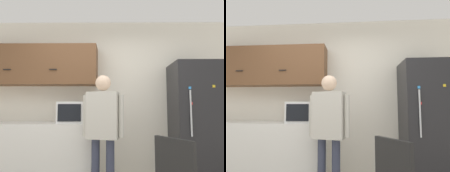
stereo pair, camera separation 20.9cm
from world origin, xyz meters
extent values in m
cube|color=silver|center=(0.00, 1.85, 1.35)|extent=(6.00, 0.06, 2.70)
cube|color=silver|center=(-1.15, 1.50, 0.46)|extent=(2.11, 0.63, 0.92)
cube|color=brown|center=(-1.15, 1.63, 1.86)|extent=(2.11, 0.38, 0.67)
cube|color=black|center=(-1.51, 1.43, 1.76)|extent=(0.12, 0.01, 0.01)
cube|color=black|center=(-0.78, 1.43, 1.76)|extent=(0.12, 0.01, 0.01)
cube|color=white|center=(-0.42, 1.43, 1.08)|extent=(0.49, 0.37, 0.33)
cube|color=black|center=(-0.46, 1.24, 1.08)|extent=(0.34, 0.01, 0.25)
cube|color=#B2B2B2|center=(-0.21, 1.24, 1.08)|extent=(0.07, 0.01, 0.26)
cylinder|color=#33384C|center=(-0.05, 1.01, 0.37)|extent=(0.11, 0.11, 0.75)
cylinder|color=#33384C|center=(0.15, 0.96, 0.37)|extent=(0.11, 0.11, 0.75)
cube|color=beige|center=(0.05, 0.98, 1.06)|extent=(0.45, 0.30, 0.62)
sphere|color=beige|center=(0.05, 0.98, 1.49)|extent=(0.21, 0.21, 0.21)
cylinder|color=beige|center=(-0.19, 1.04, 1.05)|extent=(0.07, 0.07, 0.55)
cylinder|color=beige|center=(0.29, 0.93, 1.05)|extent=(0.07, 0.07, 0.55)
cube|color=#232326|center=(1.48, 1.48, 0.93)|extent=(0.70, 0.65, 1.86)
cylinder|color=silver|center=(1.29, 1.14, 1.08)|extent=(0.02, 0.02, 0.65)
cube|color=red|center=(1.30, 1.16, 1.22)|extent=(0.04, 0.01, 0.04)
cube|color=#338CDB|center=(1.29, 1.16, 1.44)|extent=(0.04, 0.01, 0.04)
cube|color=yellow|center=(1.63, 1.16, 1.46)|extent=(0.04, 0.01, 0.04)
cube|color=black|center=(0.72, 0.08, 0.67)|extent=(0.27, 0.36, 0.46)
camera|label=1|loc=(0.19, -1.70, 1.18)|focal=32.00mm
camera|label=2|loc=(0.40, -1.69, 1.18)|focal=32.00mm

